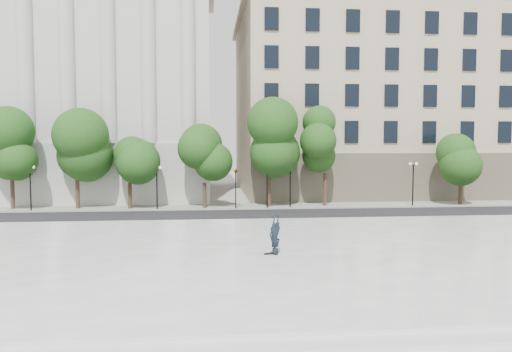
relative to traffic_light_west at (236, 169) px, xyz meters
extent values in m
plane|color=#A9A69F|center=(-0.31, -22.30, -3.68)|extent=(160.00, 160.00, 0.00)
cube|color=white|center=(-0.31, -19.30, -3.45)|extent=(44.00, 22.00, 0.45)
cube|color=black|center=(-0.31, -4.30, -3.67)|extent=(60.00, 8.00, 0.02)
cube|color=#9B988F|center=(-0.31, 1.70, -3.62)|extent=(60.00, 4.00, 0.12)
cube|color=#B5B5B0|center=(-17.31, 16.70, 8.82)|extent=(30.00, 26.00, 25.00)
cube|color=tan|center=(19.69, 16.70, 6.82)|extent=(36.00, 26.00, 21.00)
cube|color=#A94036|center=(19.69, 16.70, 18.62)|extent=(34.00, 24.00, 1.40)
cylinder|color=black|center=(0.00, 0.00, -1.93)|extent=(0.10, 0.10, 3.50)
imported|color=black|center=(0.00, 0.00, 0.16)|extent=(0.98, 1.70, 0.68)
cylinder|color=black|center=(2.85, 0.00, -1.93)|extent=(0.10, 0.10, 3.50)
imported|color=black|center=(2.85, 0.00, 0.14)|extent=(0.79, 1.59, 0.63)
imported|color=black|center=(0.91, -20.03, -2.96)|extent=(1.86, 1.95, 0.54)
cube|color=black|center=(0.72, -19.93, -3.19)|extent=(0.76, 0.43, 0.08)
cube|color=white|center=(-0.31, -30.80, -3.53)|extent=(44.00, 1.00, 0.30)
cylinder|color=#382619|center=(-19.97, 1.63, -2.30)|extent=(0.36, 0.36, 2.75)
sphere|color=#184614|center=(-19.97, 1.63, 1.43)|extent=(3.90, 3.90, 3.90)
cylinder|color=#382619|center=(-14.26, 1.52, -2.09)|extent=(0.36, 0.36, 3.18)
sphere|color=#184614|center=(-14.26, 1.52, 2.23)|extent=(4.54, 4.54, 4.54)
cylinder|color=#382619|center=(-9.51, 0.85, -2.46)|extent=(0.36, 0.36, 2.43)
sphere|color=#184614|center=(-9.51, 0.85, 0.83)|extent=(4.02, 4.02, 4.02)
cylinder|color=#382619|center=(-2.81, 0.70, -2.47)|extent=(0.36, 0.36, 2.41)
sphere|color=#184614|center=(-2.81, 0.70, 0.79)|extent=(4.42, 4.42, 4.42)
cylinder|color=#382619|center=(3.15, 1.05, -2.14)|extent=(0.36, 0.36, 3.08)
sphere|color=#184614|center=(3.15, 1.05, 2.05)|extent=(3.92, 3.92, 3.92)
cylinder|color=#382619|center=(8.51, 1.28, -2.09)|extent=(0.36, 0.36, 3.18)
sphere|color=#184614|center=(8.51, 1.28, 2.23)|extent=(3.85, 3.85, 3.85)
cylinder|color=#382619|center=(21.77, 1.04, -2.33)|extent=(0.36, 0.36, 2.70)
sphere|color=#184614|center=(21.77, 1.04, 1.34)|extent=(3.57, 3.57, 3.57)
cylinder|color=black|center=(-17.95, 0.30, -1.76)|extent=(0.12, 0.12, 3.83)
cube|color=black|center=(-17.95, 0.30, 0.15)|extent=(0.60, 0.06, 0.06)
sphere|color=white|center=(-18.25, 0.30, 0.25)|extent=(0.28, 0.28, 0.28)
sphere|color=white|center=(-17.65, 0.30, 0.25)|extent=(0.28, 0.28, 0.28)
cylinder|color=black|center=(-7.04, 0.30, -1.82)|extent=(0.12, 0.12, 3.72)
cube|color=black|center=(-7.04, 0.30, 0.04)|extent=(0.60, 0.06, 0.06)
sphere|color=white|center=(-7.34, 0.30, 0.14)|extent=(0.28, 0.28, 0.28)
sphere|color=white|center=(-6.74, 0.30, 0.14)|extent=(0.28, 0.28, 0.28)
cylinder|color=black|center=(5.03, 0.30, -1.66)|extent=(0.12, 0.12, 4.04)
cube|color=black|center=(5.03, 0.30, 0.37)|extent=(0.60, 0.06, 0.06)
sphere|color=white|center=(4.73, 0.30, 0.47)|extent=(0.28, 0.28, 0.28)
sphere|color=white|center=(5.33, 0.30, 0.47)|extent=(0.28, 0.28, 0.28)
cylinder|color=black|center=(16.71, 0.30, -1.70)|extent=(0.12, 0.12, 3.96)
cube|color=black|center=(16.71, 0.30, 0.28)|extent=(0.60, 0.06, 0.06)
sphere|color=white|center=(16.41, 0.30, 0.38)|extent=(0.28, 0.28, 0.28)
sphere|color=white|center=(17.01, 0.30, 0.38)|extent=(0.28, 0.28, 0.28)
camera|label=1|loc=(-2.40, -44.74, 2.51)|focal=35.00mm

